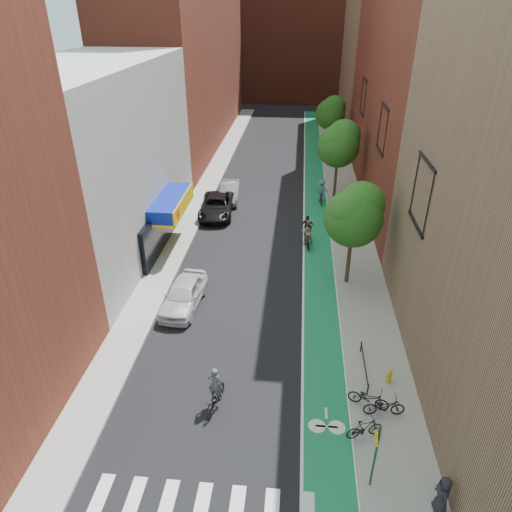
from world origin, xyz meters
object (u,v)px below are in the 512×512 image
(parked_car_black, at_px, (217,206))
(cyclist_lead, at_px, (215,394))
(parked_car_silver, at_px, (230,191))
(cyclist_lane_far, at_px, (321,193))
(cyclist_lane_near, at_px, (307,236))
(parked_car_white, at_px, (184,294))
(cyclist_lane_mid, at_px, (307,232))
(fire_hydrant, at_px, (389,376))
(pedestrian, at_px, (443,494))

(parked_car_black, distance_m, cyclist_lead, 20.07)
(parked_car_silver, height_order, cyclist_lane_far, cyclist_lane_far)
(parked_car_black, relative_size, cyclist_lane_near, 2.63)
(parked_car_white, height_order, cyclist_lane_mid, cyclist_lane_mid)
(parked_car_white, relative_size, parked_car_silver, 1.00)
(cyclist_lead, bearing_deg, parked_car_white, -55.73)
(cyclist_lane_mid, bearing_deg, fire_hydrant, 103.24)
(parked_car_silver, xyz_separation_m, fire_hydrant, (10.26, -21.16, -0.24))
(cyclist_lane_far, bearing_deg, cyclist_lead, 75.25)
(cyclist_lead, xyz_separation_m, cyclist_lane_mid, (3.87, 15.89, 0.03))
(cyclist_lane_near, bearing_deg, cyclist_lead, 64.14)
(parked_car_black, distance_m, cyclist_lane_near, 8.75)
(parked_car_silver, bearing_deg, cyclist_lane_far, -4.60)
(parked_car_black, distance_m, fire_hydrant, 20.85)
(parked_car_black, bearing_deg, cyclist_lane_far, 17.59)
(cyclist_lead, bearing_deg, pedestrian, 166.28)
(pedestrian, height_order, fire_hydrant, pedestrian)
(cyclist_lane_mid, bearing_deg, pedestrian, 101.20)
(parked_car_white, relative_size, cyclist_lane_mid, 2.38)
(parked_car_black, xyz_separation_m, fire_hydrant, (10.85, -17.80, -0.25))
(pedestrian, bearing_deg, parked_car_black, -153.41)
(parked_car_white, relative_size, cyclist_lane_far, 2.18)
(cyclist_lead, distance_m, pedestrian, 9.11)
(cyclist_lane_far, distance_m, pedestrian, 27.02)
(cyclist_lane_near, relative_size, fire_hydrant, 3.09)
(cyclist_lane_mid, height_order, fire_hydrant, cyclist_lane_mid)
(parked_car_black, relative_size, cyclist_lane_far, 2.62)
(cyclist_lane_mid, height_order, pedestrian, cyclist_lane_mid)
(parked_car_black, relative_size, cyclist_lane_mid, 2.85)
(parked_car_black, height_order, cyclist_lane_mid, cyclist_lane_mid)
(parked_car_white, bearing_deg, cyclist_lane_near, 52.81)
(cyclist_lane_far, bearing_deg, cyclist_lane_near, 79.28)
(parked_car_black, bearing_deg, cyclist_lead, -83.67)
(cyclist_lead, relative_size, fire_hydrant, 3.03)
(cyclist_lead, xyz_separation_m, cyclist_lane_near, (3.87, 14.86, 0.21))
(parked_car_black, xyz_separation_m, cyclist_lane_far, (8.43, 3.22, 0.19))
(parked_car_black, height_order, pedestrian, pedestrian)
(parked_car_silver, height_order, cyclist_lane_mid, cyclist_lane_mid)
(cyclist_lead, relative_size, cyclist_lane_near, 0.98)
(cyclist_lane_near, xyz_separation_m, cyclist_lane_mid, (-0.00, 1.04, -0.18))
(cyclist_lane_near, distance_m, cyclist_lane_mid, 1.05)
(parked_car_silver, bearing_deg, pedestrian, -71.32)
(parked_car_black, relative_size, parked_car_silver, 1.20)
(cyclist_lead, bearing_deg, cyclist_lane_mid, -92.57)
(parked_car_white, bearing_deg, fire_hydrant, -21.41)
(cyclist_lane_mid, xyz_separation_m, pedestrian, (4.40, -19.72, 0.20))
(fire_hydrant, bearing_deg, cyclist_lane_near, 105.74)
(cyclist_lead, xyz_separation_m, cyclist_lane_far, (5.07, 23.01, 0.28))
(parked_car_black, distance_m, cyclist_lane_far, 9.02)
(parked_car_white, relative_size, parked_car_black, 0.83)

